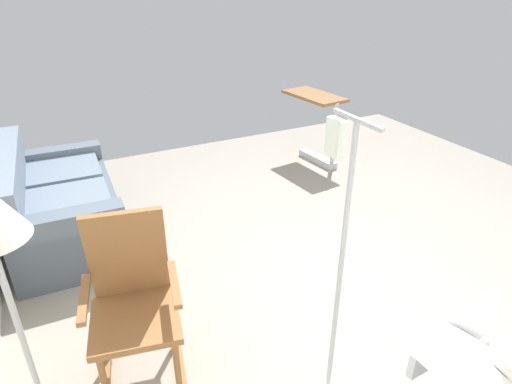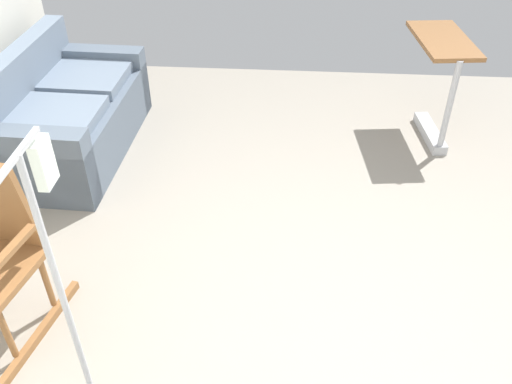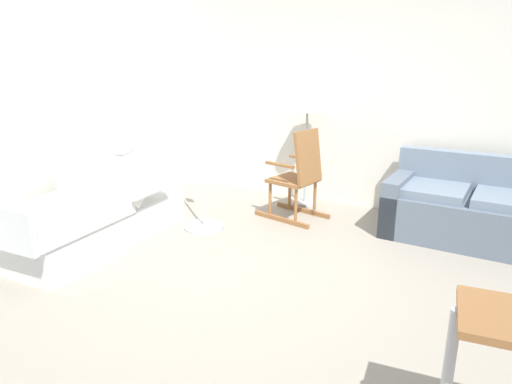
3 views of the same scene
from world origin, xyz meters
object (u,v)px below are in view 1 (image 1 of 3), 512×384
(rocking_chair, at_px, (134,303))
(iv_pole, at_px, (327,384))
(couch, at_px, (61,207))
(overbed_table, at_px, (317,120))

(rocking_chair, relative_size, iv_pole, 0.62)
(couch, height_order, overbed_table, couch)
(overbed_table, bearing_deg, iv_pole, 147.20)
(couch, distance_m, overbed_table, 3.06)
(couch, xyz_separation_m, iv_pole, (-2.56, -1.06, -0.06))
(rocking_chair, xyz_separation_m, overbed_table, (2.26, -2.75, 0.03))
(iv_pole, bearing_deg, couch, 22.57)
(rocking_chair, bearing_deg, iv_pole, -134.00)
(couch, relative_size, rocking_chair, 1.55)
(overbed_table, bearing_deg, couch, 98.88)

